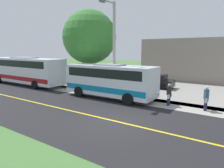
{
  "coord_description": "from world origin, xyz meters",
  "views": [
    {
      "loc": [
        9.11,
        5.97,
        3.99
      ],
      "look_at": [
        -3.5,
        -2.56,
        1.4
      ],
      "focal_mm": 32.36,
      "sensor_mm": 36.0,
      "label": 1
    }
  ],
  "objects_px": {
    "parked_car_near": "(153,81)",
    "street_light_pole": "(113,46)",
    "transit_bus_rear": "(25,69)",
    "pedestrian_with_bags": "(206,98)",
    "shuttle_bus_front": "(110,79)",
    "tree_curbside": "(90,37)",
    "pedestrian_waiting": "(169,94)"
  },
  "relations": [
    {
      "from": "shuttle_bus_front",
      "to": "tree_curbside",
      "type": "bearing_deg",
      "value": -122.38
    },
    {
      "from": "parked_car_near",
      "to": "street_light_pole",
      "type": "bearing_deg",
      "value": -9.18
    },
    {
      "from": "pedestrian_waiting",
      "to": "street_light_pole",
      "type": "xyz_separation_m",
      "value": [
        0.11,
        -4.78,
        3.45
      ]
    },
    {
      "from": "pedestrian_with_bags",
      "to": "tree_curbside",
      "type": "relative_size",
      "value": 0.2
    },
    {
      "from": "street_light_pole",
      "to": "parked_car_near",
      "type": "distance_m",
      "value": 7.25
    },
    {
      "from": "pedestrian_with_bags",
      "to": "parked_car_near",
      "type": "height_order",
      "value": "pedestrian_with_bags"
    },
    {
      "from": "shuttle_bus_front",
      "to": "tree_curbside",
      "type": "distance_m",
      "value": 6.58
    },
    {
      "from": "transit_bus_rear",
      "to": "pedestrian_with_bags",
      "type": "distance_m",
      "value": 19.37
    },
    {
      "from": "shuttle_bus_front",
      "to": "pedestrian_waiting",
      "type": "xyz_separation_m",
      "value": [
        -0.49,
        4.85,
        -0.72
      ]
    },
    {
      "from": "street_light_pole",
      "to": "shuttle_bus_front",
      "type": "bearing_deg",
      "value": -11.79
    },
    {
      "from": "shuttle_bus_front",
      "to": "parked_car_near",
      "type": "height_order",
      "value": "shuttle_bus_front"
    },
    {
      "from": "shuttle_bus_front",
      "to": "tree_curbside",
      "type": "height_order",
      "value": "tree_curbside"
    },
    {
      "from": "shuttle_bus_front",
      "to": "transit_bus_rear",
      "type": "height_order",
      "value": "transit_bus_rear"
    },
    {
      "from": "transit_bus_rear",
      "to": "street_light_pole",
      "type": "xyz_separation_m",
      "value": [
        -0.33,
        12.12,
        2.57
      ]
    },
    {
      "from": "pedestrian_with_bags",
      "to": "parked_car_near",
      "type": "relative_size",
      "value": 0.36
    },
    {
      "from": "shuttle_bus_front",
      "to": "parked_car_near",
      "type": "bearing_deg",
      "value": 170.67
    },
    {
      "from": "shuttle_bus_front",
      "to": "transit_bus_rear",
      "type": "bearing_deg",
      "value": -90.25
    },
    {
      "from": "street_light_pole",
      "to": "pedestrian_waiting",
      "type": "bearing_deg",
      "value": 91.34
    },
    {
      "from": "pedestrian_waiting",
      "to": "tree_curbside",
      "type": "bearing_deg",
      "value": -104.35
    },
    {
      "from": "pedestrian_waiting",
      "to": "parked_car_near",
      "type": "relative_size",
      "value": 0.36
    },
    {
      "from": "shuttle_bus_front",
      "to": "pedestrian_waiting",
      "type": "bearing_deg",
      "value": 95.8
    },
    {
      "from": "transit_bus_rear",
      "to": "parked_car_near",
      "type": "distance_m",
      "value": 14.69
    },
    {
      "from": "tree_curbside",
      "to": "pedestrian_waiting",
      "type": "bearing_deg",
      "value": 75.65
    },
    {
      "from": "street_light_pole",
      "to": "tree_curbside",
      "type": "relative_size",
      "value": 0.96
    },
    {
      "from": "pedestrian_with_bags",
      "to": "tree_curbside",
      "type": "xyz_separation_m",
      "value": [
        -2.29,
        -11.89,
        4.42
      ]
    },
    {
      "from": "street_light_pole",
      "to": "parked_car_near",
      "type": "bearing_deg",
      "value": 170.82
    },
    {
      "from": "transit_bus_rear",
      "to": "tree_curbside",
      "type": "xyz_separation_m",
      "value": [
        -2.86,
        7.45,
        3.55
      ]
    },
    {
      "from": "shuttle_bus_front",
      "to": "street_light_pole",
      "type": "relative_size",
      "value": 1.01
    },
    {
      "from": "shuttle_bus_front",
      "to": "transit_bus_rear",
      "type": "distance_m",
      "value": 12.04
    },
    {
      "from": "transit_bus_rear",
      "to": "street_light_pole",
      "type": "distance_m",
      "value": 12.39
    },
    {
      "from": "tree_curbside",
      "to": "transit_bus_rear",
      "type": "bearing_deg",
      "value": -69.03
    },
    {
      "from": "pedestrian_with_bags",
      "to": "tree_curbside",
      "type": "height_order",
      "value": "tree_curbside"
    }
  ]
}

